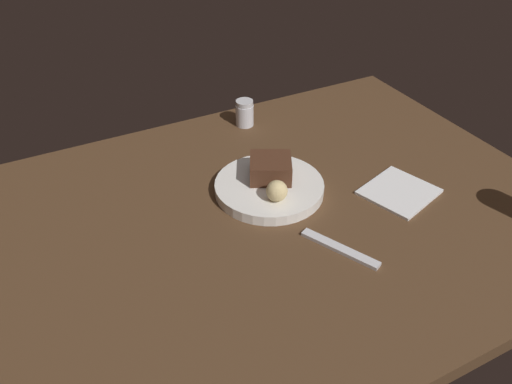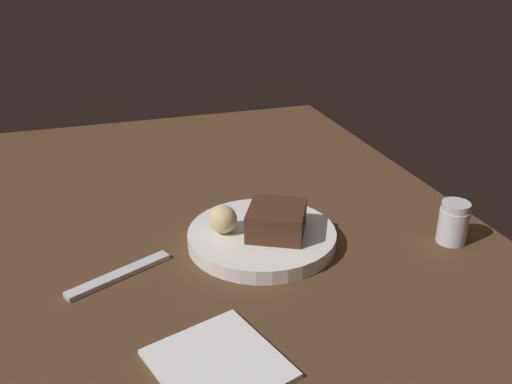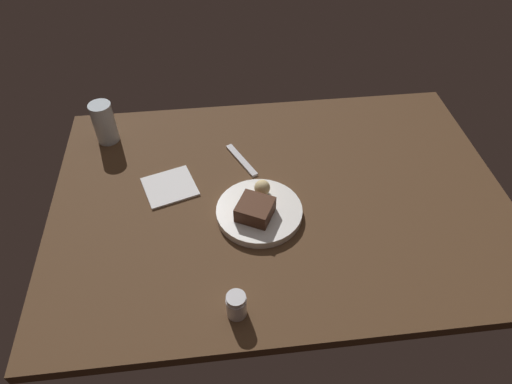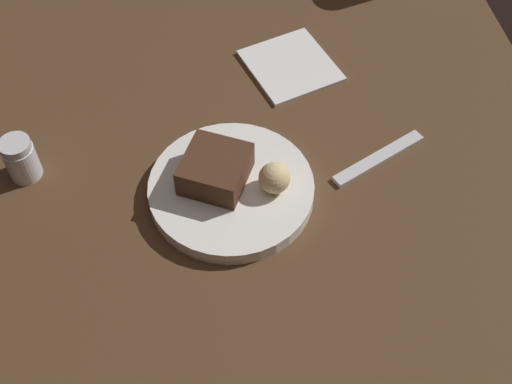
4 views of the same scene
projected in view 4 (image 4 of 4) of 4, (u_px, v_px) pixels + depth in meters
dining_table at (286, 234)px, 88.06cm from camera, size 120.00×84.00×3.00cm
dessert_plate at (231, 190)px, 89.20cm from camera, size 21.84×21.84×2.13cm
chocolate_cake_slice at (215, 169)px, 87.25cm from camera, size 10.98×10.87×4.14cm
bread_roll at (274, 178)px, 86.39cm from camera, size 4.12×4.12×4.12cm
salt_shaker at (21, 159)px, 89.66cm from camera, size 4.35×4.35×6.39cm
dessert_spoon at (379, 158)px, 93.34cm from camera, size 8.02×14.34×0.70cm
folded_napkin at (291, 66)px, 104.52cm from camera, size 16.23×15.66×0.60cm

